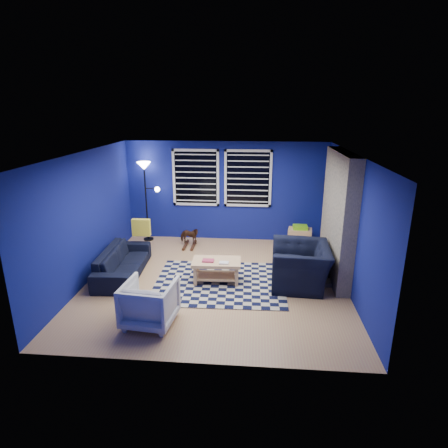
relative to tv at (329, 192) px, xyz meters
name	(u,v)px	position (x,y,z in m)	size (l,w,h in m)	color
floor	(216,281)	(-2.45, -2.00, -1.40)	(5.00, 5.00, 0.00)	tan
ceiling	(215,154)	(-2.45, -2.00, 1.10)	(5.00, 5.00, 0.00)	white
wall_back	(226,192)	(-2.45, 0.50, -0.15)	(5.00, 5.00, 0.00)	navy
wall_left	(87,217)	(-4.95, -2.00, -0.15)	(5.00, 5.00, 0.00)	navy
wall_right	(351,224)	(0.05, -2.00, -0.15)	(5.00, 5.00, 0.00)	navy
fireplace	(337,219)	(-0.09, -1.50, -0.20)	(0.65, 2.00, 2.50)	gray
window_left	(196,178)	(-3.20, 0.46, 0.20)	(1.17, 0.06, 1.42)	black
window_right	(248,179)	(-1.90, 0.46, 0.20)	(1.17, 0.06, 1.42)	black
tv	(329,192)	(0.00, 0.00, 0.00)	(0.07, 1.00, 0.58)	black
rug	(220,282)	(-2.36, -2.08, -1.39)	(2.50, 2.00, 0.02)	black
sofa	(123,262)	(-4.36, -1.87, -1.12)	(0.74, 1.90, 0.55)	black
armchair_big	(300,265)	(-0.81, -2.01, -1.00)	(1.07, 1.22, 0.79)	black
armchair_bent	(150,303)	(-3.31, -3.59, -1.04)	(0.77, 0.79, 0.72)	gray
rocking_horse	(189,236)	(-3.29, -0.16, -1.12)	(0.50, 0.23, 0.42)	#462B16
coffee_table	(216,266)	(-2.42, -2.03, -1.08)	(0.95, 0.57, 0.47)	#DCAF7C
cabinet	(300,238)	(-0.60, 0.03, -1.15)	(0.61, 0.45, 0.56)	#DCAF7C
floor_lamp	(145,177)	(-4.41, 0.25, 0.25)	(0.55, 0.34, 2.01)	black
throw_pillow	(141,227)	(-4.21, -1.00, -0.66)	(0.40, 0.12, 0.38)	yellow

